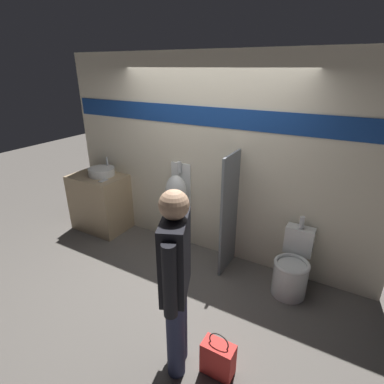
{
  "coord_description": "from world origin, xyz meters",
  "views": [
    {
      "loc": [
        1.72,
        -2.84,
        2.51
      ],
      "look_at": [
        0.0,
        0.17,
        1.05
      ],
      "focal_mm": 28.0,
      "sensor_mm": 36.0,
      "label": 1
    }
  ],
  "objects_px": {
    "sink_basin": "(102,172)",
    "person_in_vest": "(176,279)",
    "urinal_near_counter": "(177,192)",
    "cell_phone": "(103,181)",
    "toilet": "(292,270)",
    "shopping_bag": "(218,358)"
  },
  "relations": [
    {
      "from": "cell_phone",
      "to": "person_in_vest",
      "type": "height_order",
      "value": "person_in_vest"
    },
    {
      "from": "cell_phone",
      "to": "toilet",
      "type": "height_order",
      "value": "cell_phone"
    },
    {
      "from": "cell_phone",
      "to": "shopping_bag",
      "type": "distance_m",
      "value": 2.94
    },
    {
      "from": "cell_phone",
      "to": "urinal_near_counter",
      "type": "bearing_deg",
      "value": 14.05
    },
    {
      "from": "cell_phone",
      "to": "sink_basin",
      "type": "bearing_deg",
      "value": 139.19
    },
    {
      "from": "cell_phone",
      "to": "urinal_near_counter",
      "type": "xyz_separation_m",
      "value": [
        1.13,
        0.28,
        -0.06
      ]
    },
    {
      "from": "person_in_vest",
      "to": "shopping_bag",
      "type": "xyz_separation_m",
      "value": [
        0.35,
        0.1,
        -0.78
      ]
    },
    {
      "from": "cell_phone",
      "to": "toilet",
      "type": "xyz_separation_m",
      "value": [
        2.84,
        0.1,
        -0.62
      ]
    },
    {
      "from": "urinal_near_counter",
      "to": "shopping_bag",
      "type": "relative_size",
      "value": 2.84
    },
    {
      "from": "urinal_near_counter",
      "to": "person_in_vest",
      "type": "distance_m",
      "value": 1.98
    },
    {
      "from": "urinal_near_counter",
      "to": "person_in_vest",
      "type": "bearing_deg",
      "value": -57.73
    },
    {
      "from": "shopping_bag",
      "to": "toilet",
      "type": "bearing_deg",
      "value": 77.69
    },
    {
      "from": "sink_basin",
      "to": "person_in_vest",
      "type": "distance_m",
      "value": 2.86
    },
    {
      "from": "sink_basin",
      "to": "cell_phone",
      "type": "relative_size",
      "value": 2.91
    },
    {
      "from": "cell_phone",
      "to": "person_in_vest",
      "type": "distance_m",
      "value": 2.59
    },
    {
      "from": "urinal_near_counter",
      "to": "toilet",
      "type": "distance_m",
      "value": 1.81
    },
    {
      "from": "cell_phone",
      "to": "toilet",
      "type": "relative_size",
      "value": 0.16
    },
    {
      "from": "sink_basin",
      "to": "shopping_bag",
      "type": "height_order",
      "value": "sink_basin"
    },
    {
      "from": "sink_basin",
      "to": "toilet",
      "type": "bearing_deg",
      "value": -1.54
    },
    {
      "from": "sink_basin",
      "to": "person_in_vest",
      "type": "xyz_separation_m",
      "value": [
        2.39,
        -1.57,
        -0.03
      ]
    },
    {
      "from": "urinal_near_counter",
      "to": "shopping_bag",
      "type": "xyz_separation_m",
      "value": [
        1.41,
        -1.57,
        -0.69
      ]
    },
    {
      "from": "person_in_vest",
      "to": "cell_phone",
      "type": "bearing_deg",
      "value": 34.06
    }
  ]
}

